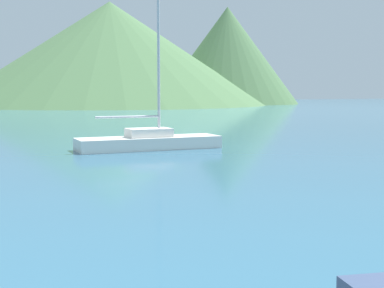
% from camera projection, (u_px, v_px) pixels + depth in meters
% --- Properties ---
extents(sailboat_inner, '(6.31, 1.79, 8.10)m').
position_uv_depth(sailboat_inner, '(149.00, 140.00, 23.40)').
color(sailboat_inner, white).
rests_on(sailboat_inner, ground_plane).
extents(hill_east, '(54.14, 54.14, 17.69)m').
position_uv_depth(hill_east, '(110.00, 53.00, 92.69)').
color(hill_east, '#476B42').
rests_on(hill_east, ground_plane).
extents(hill_far_east, '(26.06, 26.06, 17.66)m').
position_uv_depth(hill_far_east, '(227.00, 56.00, 98.22)').
color(hill_far_east, '#476B42').
rests_on(hill_far_east, ground_plane).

